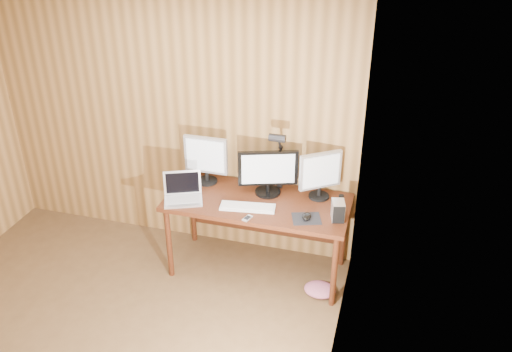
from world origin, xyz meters
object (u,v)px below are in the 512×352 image
at_px(keyboard, 248,207).
at_px(hard_drive, 338,211).
at_px(mouse, 307,216).
at_px(monitor_center, 268,172).
at_px(laptop, 183,193).
at_px(monitor_left, 206,158).
at_px(monitor_right, 320,174).
at_px(speaker, 341,201).
at_px(desk, 260,208).
at_px(desk_lamp, 279,152).
at_px(phone, 247,218).

xyz_separation_m(keyboard, hard_drive, (0.76, 0.04, 0.07)).
bearing_deg(keyboard, mouse, -11.28).
height_order(monitor_center, laptop, monitor_center).
distance_m(monitor_left, hard_drive, 1.29).
xyz_separation_m(monitor_right, speaker, (0.21, -0.10, -0.18)).
relative_size(keyboard, speaker, 4.46).
relative_size(desk, monitor_left, 3.53).
xyz_separation_m(keyboard, speaker, (0.76, 0.24, 0.04)).
distance_m(desk, keyboard, 0.26).
bearing_deg(laptop, monitor_left, 50.86).
bearing_deg(monitor_center, speaker, -23.21).
bearing_deg(keyboard, monitor_right, 23.86).
height_order(laptop, speaker, laptop).
bearing_deg(hard_drive, monitor_center, 144.87).
height_order(desk, monitor_right, monitor_right).
bearing_deg(hard_drive, laptop, 167.68).
relative_size(monitor_center, monitor_left, 1.12).
bearing_deg(monitor_right, laptop, 161.43).
distance_m(monitor_left, laptop, 0.40).
xyz_separation_m(monitor_left, hard_drive, (1.25, -0.30, -0.16)).
bearing_deg(mouse, speaker, 17.90).
height_order(desk, monitor_center, monitor_center).
bearing_deg(desk_lamp, keyboard, -109.27).
height_order(desk, speaker, speaker).
relative_size(monitor_center, hard_drive, 3.05).
bearing_deg(speaker, mouse, -131.71).
height_order(laptop, hard_drive, laptop).
bearing_deg(speaker, monitor_left, 175.77).
height_order(monitor_left, monitor_right, monitor_left).
height_order(monitor_left, mouse, monitor_left).
height_order(hard_drive, phone, hard_drive).
bearing_deg(phone, mouse, 33.02).
distance_m(mouse, desk_lamp, 0.62).
height_order(hard_drive, speaker, hard_drive).
xyz_separation_m(monitor_center, keyboard, (-0.10, -0.29, -0.20)).
bearing_deg(desk_lamp, laptop, -147.79).
relative_size(monitor_right, keyboard, 0.89).
bearing_deg(monitor_center, desk, -142.65).
relative_size(monitor_left, keyboard, 0.94).
xyz_separation_m(laptop, keyboard, (0.59, 0.00, -0.05)).
bearing_deg(desk, phone, -90.41).
distance_m(monitor_right, mouse, 0.43).
relative_size(desk, speaker, 14.77).
relative_size(desk, laptop, 4.03).
bearing_deg(monitor_left, mouse, -20.23).
relative_size(laptop, hard_drive, 2.39).
xyz_separation_m(hard_drive, speaker, (-0.00, 0.21, -0.03)).
xyz_separation_m(mouse, speaker, (0.24, 0.27, 0.03)).
xyz_separation_m(laptop, speaker, (1.34, 0.24, -0.00)).
relative_size(monitor_left, phone, 4.24).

